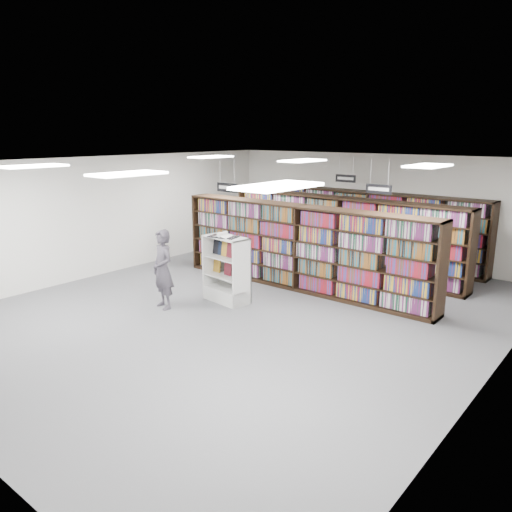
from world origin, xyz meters
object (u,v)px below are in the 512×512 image
Objects in this scene: bookshelf_row_near at (301,248)px; shopper at (163,269)px; endcap_display at (228,280)px; open_book at (223,236)px.

bookshelf_row_near is 3.44m from shopper.
endcap_display is (-0.77, -1.82, -0.54)m from bookshelf_row_near.
shopper is at bearing -135.82° from open_book.
open_book is (-0.04, -0.10, 1.05)m from endcap_display.
endcap_display is at bearing 56.62° from open_book.
open_book reaches higher than endcap_display.
bookshelf_row_near reaches higher than endcap_display.
endcap_display is 0.86× the size of shopper.
bookshelf_row_near is 2.05m from endcap_display.
bookshelf_row_near is 9.84× the size of open_book.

